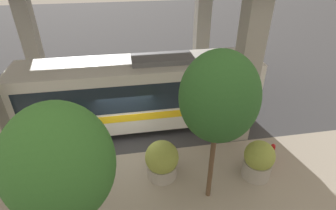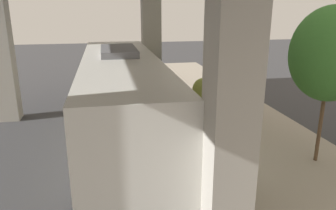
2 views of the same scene
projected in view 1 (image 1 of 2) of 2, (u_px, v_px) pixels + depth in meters
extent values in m
plane|color=#38383A|center=(130.00, 154.00, 12.11)|extent=(80.00, 80.00, 0.00)
cube|color=gray|center=(134.00, 208.00, 9.58)|extent=(6.00, 40.00, 0.02)
cube|color=#9E998E|center=(246.00, 72.00, 11.50)|extent=(0.90, 0.90, 7.03)
cube|color=#9E998E|center=(202.00, 29.00, 17.41)|extent=(0.90, 0.90, 7.03)
cube|color=#9E998E|center=(30.00, 38.00, 15.84)|extent=(0.90, 0.90, 7.03)
cube|color=silver|center=(140.00, 92.00, 13.12)|extent=(2.69, 11.73, 3.09)
cube|color=#19232D|center=(139.00, 85.00, 12.93)|extent=(2.73, 10.79, 1.36)
cube|color=yellow|center=(140.00, 102.00, 13.44)|extent=(2.73, 11.14, 0.37)
cube|color=slate|center=(162.00, 59.00, 12.43)|extent=(1.35, 2.93, 0.24)
cylinder|color=black|center=(56.00, 140.00, 12.23)|extent=(0.28, 1.00, 1.00)
cylinder|color=black|center=(65.00, 111.00, 14.36)|extent=(0.28, 1.00, 1.00)
cylinder|color=black|center=(218.00, 123.00, 13.38)|extent=(0.28, 1.00, 1.00)
cylinder|color=black|center=(204.00, 99.00, 15.52)|extent=(0.28, 1.00, 1.00)
cylinder|color=#B21919|center=(271.00, 154.00, 11.54)|extent=(0.20, 0.20, 0.78)
sphere|color=#B21919|center=(273.00, 146.00, 11.31)|extent=(0.19, 0.19, 0.19)
cylinder|color=#B21919|center=(273.00, 154.00, 11.35)|extent=(0.12, 0.09, 0.09)
cylinder|color=#B21919|center=(270.00, 150.00, 11.60)|extent=(0.12, 0.09, 0.09)
cylinder|color=#9E998E|center=(256.00, 169.00, 10.78)|extent=(1.13, 1.13, 0.78)
sphere|color=olive|center=(260.00, 155.00, 10.40)|extent=(1.21, 1.21, 1.21)
sphere|color=#BF334C|center=(260.00, 156.00, 10.63)|extent=(0.40, 0.40, 0.40)
cylinder|color=#9E998E|center=(72.00, 164.00, 11.02)|extent=(1.14, 1.14, 0.73)
sphere|color=#2D6028|center=(69.00, 152.00, 10.65)|extent=(1.25, 1.25, 1.25)
sphere|color=#BF334C|center=(73.00, 152.00, 10.89)|extent=(0.40, 0.40, 0.40)
cylinder|color=#9E998E|center=(162.00, 170.00, 10.82)|extent=(1.22, 1.22, 0.64)
sphere|color=olive|center=(162.00, 157.00, 10.46)|extent=(1.36, 1.36, 1.36)
sphere|color=#BF334C|center=(164.00, 158.00, 10.71)|extent=(0.43, 0.43, 0.43)
cylinder|color=brown|center=(212.00, 160.00, 9.19)|extent=(0.17, 0.17, 3.61)
ellipsoid|color=#2D6028|center=(219.00, 97.00, 7.87)|extent=(2.45, 2.45, 2.94)
ellipsoid|color=#38722D|center=(60.00, 164.00, 6.18)|extent=(2.62, 2.62, 3.14)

